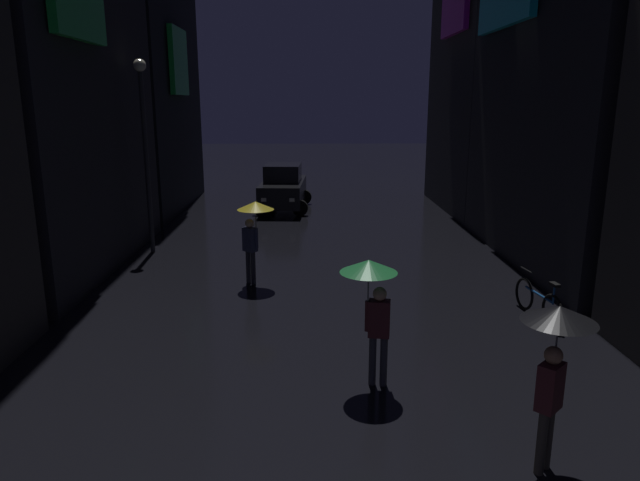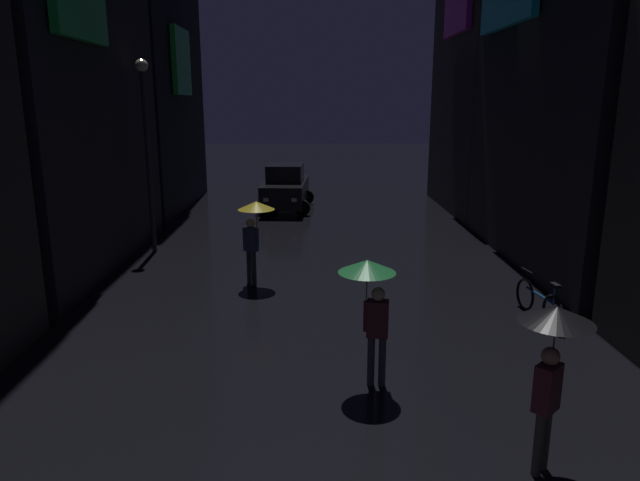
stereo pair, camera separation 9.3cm
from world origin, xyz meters
name	(u,v)px [view 2 (the right image)]	position (x,y,z in m)	size (l,w,h in m)	color
pedestrian_foreground_left_yellow	(254,219)	(-1.58, 11.39, 1.67)	(0.90, 0.90, 2.12)	#2D2D38
pedestrian_far_right_black	(553,344)	(2.72, 3.95, 1.67)	(0.90, 0.90, 2.12)	#38332D
pedestrian_foreground_right_green	(370,288)	(0.74, 6.08, 1.67)	(0.90, 0.90, 2.12)	#2D2D38
bicycle_parked_at_storefront	(539,302)	(4.60, 8.92, 0.39)	(0.33, 1.81, 0.96)	black
car_distant	(286,188)	(-1.28, 21.57, 0.93)	(2.43, 4.23, 1.92)	black
streetlamp_left_far	(147,135)	(-5.00, 14.64, 3.53)	(0.36, 0.36, 5.66)	#2D2D33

